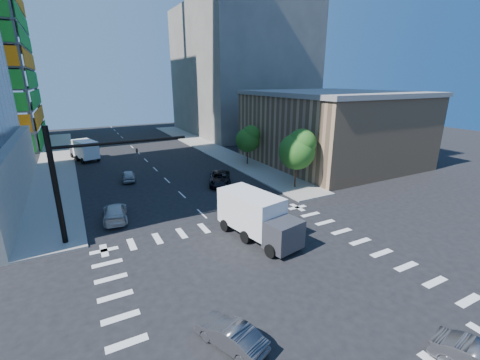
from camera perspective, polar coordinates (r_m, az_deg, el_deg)
ground at (r=21.45m, az=5.63°, el=-17.33°), size 160.00×160.00×0.00m
road_markings at (r=21.44m, az=5.63°, el=-17.32°), size 20.00×20.00×0.01m
sidewalk_ne at (r=60.23m, az=-5.49°, el=5.73°), size 5.00×60.00×0.15m
sidewalk_nw at (r=55.92m, az=-29.85°, el=2.56°), size 5.00×60.00×0.15m
commercial_building at (r=51.06m, az=15.83°, el=9.03°), size 20.50×22.50×10.60m
bg_building_ne at (r=78.79m, az=0.02°, el=18.73°), size 24.00×30.00×28.00m
signal_mast_nw at (r=26.88m, az=-27.04°, el=1.04°), size 10.20×0.40×9.00m
tree_south at (r=37.11m, az=10.34°, el=5.46°), size 4.16×4.16×6.82m
tree_north at (r=47.20m, az=1.55°, el=7.40°), size 3.54×3.52×5.78m
car_nb_far at (r=38.92m, az=-3.59°, el=0.29°), size 4.51×5.98×1.51m
car_sb_near at (r=31.27m, az=-21.32°, el=-5.38°), size 2.61×5.14×1.43m
car_sb_mid at (r=42.67m, az=-19.21°, el=0.75°), size 2.08×4.07×1.33m
car_sb_cross at (r=16.90m, az=-1.71°, el=-25.80°), size 2.70×3.99×1.25m
box_truck_near at (r=25.47m, az=3.56°, el=-7.25°), size 4.14×7.21×3.56m
box_truck_far at (r=56.60m, az=-26.02°, el=4.66°), size 4.15×6.54×3.18m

